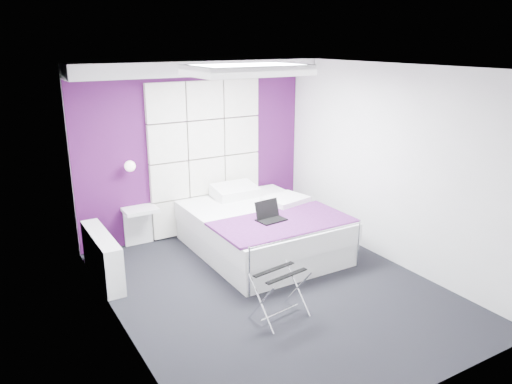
{
  "coord_description": "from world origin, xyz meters",
  "views": [
    {
      "loc": [
        -2.93,
        -4.55,
        2.89
      ],
      "look_at": [
        -0.03,
        0.35,
        1.13
      ],
      "focal_mm": 35.0,
      "sensor_mm": 36.0,
      "label": 1
    }
  ],
  "objects_px": {
    "wall_lamp": "(129,165)",
    "laptop": "(269,215)",
    "radiator": "(102,257)",
    "nightstand": "(140,210)",
    "luggage_rack": "(280,295)",
    "bed": "(261,229)"
  },
  "relations": [
    {
      "from": "bed",
      "to": "nightstand",
      "type": "relative_size",
      "value": 4.68
    },
    {
      "from": "bed",
      "to": "nightstand",
      "type": "distance_m",
      "value": 1.73
    },
    {
      "from": "bed",
      "to": "radiator",
      "type": "bearing_deg",
      "value": 173.49
    },
    {
      "from": "bed",
      "to": "laptop",
      "type": "bearing_deg",
      "value": -105.97
    },
    {
      "from": "wall_lamp",
      "to": "bed",
      "type": "bearing_deg",
      "value": -33.62
    },
    {
      "from": "bed",
      "to": "luggage_rack",
      "type": "bearing_deg",
      "value": -114.64
    },
    {
      "from": "radiator",
      "to": "laptop",
      "type": "height_order",
      "value": "laptop"
    },
    {
      "from": "nightstand",
      "to": "luggage_rack",
      "type": "height_order",
      "value": "nightstand"
    },
    {
      "from": "bed",
      "to": "nightstand",
      "type": "xyz_separation_m",
      "value": [
        -1.42,
        0.97,
        0.25
      ]
    },
    {
      "from": "laptop",
      "to": "wall_lamp",
      "type": "bearing_deg",
      "value": 128.72
    },
    {
      "from": "wall_lamp",
      "to": "bed",
      "type": "distance_m",
      "value": 2.03
    },
    {
      "from": "radiator",
      "to": "laptop",
      "type": "distance_m",
      "value": 2.17
    },
    {
      "from": "nightstand",
      "to": "luggage_rack",
      "type": "relative_size",
      "value": 0.85
    },
    {
      "from": "radiator",
      "to": "bed",
      "type": "distance_m",
      "value": 2.17
    },
    {
      "from": "radiator",
      "to": "nightstand",
      "type": "distance_m",
      "value": 1.06
    },
    {
      "from": "wall_lamp",
      "to": "laptop",
      "type": "bearing_deg",
      "value": -45.33
    },
    {
      "from": "radiator",
      "to": "bed",
      "type": "bearing_deg",
      "value": -6.51
    },
    {
      "from": "bed",
      "to": "luggage_rack",
      "type": "distance_m",
      "value": 1.8
    },
    {
      "from": "wall_lamp",
      "to": "radiator",
      "type": "xyz_separation_m",
      "value": [
        -0.64,
        -0.76,
        -0.92
      ]
    },
    {
      "from": "radiator",
      "to": "laptop",
      "type": "xyz_separation_m",
      "value": [
        2.04,
        -0.65,
        0.38
      ]
    },
    {
      "from": "wall_lamp",
      "to": "radiator",
      "type": "bearing_deg",
      "value": -130.1
    },
    {
      "from": "radiator",
      "to": "luggage_rack",
      "type": "xyz_separation_m",
      "value": [
        1.4,
        -1.88,
        -0.03
      ]
    }
  ]
}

